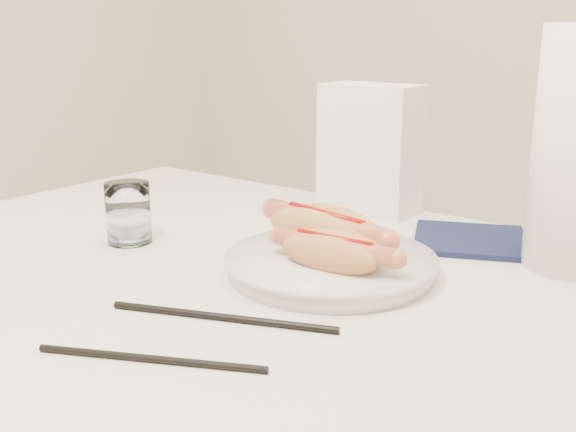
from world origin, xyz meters
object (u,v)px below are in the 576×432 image
Objects in this scene: plate at (331,266)px; napkin_box at (370,149)px; hotdog_left at (325,230)px; hotdog_right at (334,252)px; water_glass at (128,213)px; table at (261,322)px.

plate is 0.33m from napkin_box.
hotdog_left is 0.07m from hotdog_right.
plate is 0.05m from hotdog_right.
plate is at bearing 11.83° from water_glass.
water_glass is (-0.30, -0.06, 0.03)m from plate.
plate is 0.31m from water_glass.
table is 5.99× the size of hotdog_left.
table is 0.14m from hotdog_right.
water_glass reaches higher than plate.
table is at bearing -81.07° from napkin_box.
napkin_box reaches higher than water_glass.
hotdog_right is at bearing 6.15° from water_glass.
table is 4.83× the size of plate.
water_glass reaches higher than hotdog_left.
napkin_box is at bearing 98.99° from table.
napkin_box is at bearing 110.66° from hotdog_right.
plate is 2.91× the size of water_glass.
hotdog_left is 1.28× the size of hotdog_right.
water_glass is (-0.27, -0.09, -0.00)m from hotdog_left.
hotdog_right is 0.32m from water_glass.
plate is at bearing -33.51° from hotdog_left.
hotdog_left is at bearing -70.71° from napkin_box.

